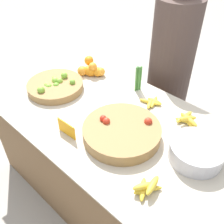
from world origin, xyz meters
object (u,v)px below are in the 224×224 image
at_px(lime_bowl, 55,86).
at_px(metal_bowl, 196,152).
at_px(price_sign, 67,129).
at_px(tomato_basket, 122,132).
at_px(vendor_person, 169,74).

distance_m(lime_bowl, metal_bowl, 1.10).
bearing_deg(metal_bowl, price_sign, -150.89).
distance_m(tomato_basket, vendor_person, 0.91).
height_order(lime_bowl, price_sign, lime_bowl).
bearing_deg(lime_bowl, metal_bowl, 5.90).
relative_size(lime_bowl, tomato_basket, 0.89).
height_order(tomato_basket, metal_bowl, tomato_basket).
bearing_deg(lime_bowl, tomato_basket, -2.88).
relative_size(tomato_basket, vendor_person, 0.31).
relative_size(metal_bowl, price_sign, 2.03).
bearing_deg(metal_bowl, lime_bowl, -174.10).
xyz_separation_m(lime_bowl, tomato_basket, (0.69, -0.03, 0.01)).
distance_m(metal_bowl, vendor_person, 0.97).
relative_size(price_sign, vendor_person, 0.10).
bearing_deg(price_sign, vendor_person, 86.93).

